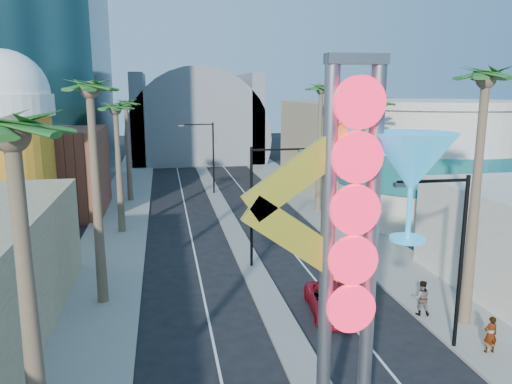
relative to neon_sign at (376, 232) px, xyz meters
name	(u,v)px	position (x,y,z in m)	size (l,w,h in m)	color
sidewalk_west	(121,217)	(-10.32, 32.04, -7.23)	(5.00, 100.00, 0.15)	gray
sidewalk_east	(320,208)	(8.68, 32.04, -7.23)	(5.00, 100.00, 0.15)	gray
median	(220,205)	(-0.82, 35.04, -7.23)	(1.60, 84.00, 0.15)	gray
brick_filler_west	(49,172)	(-16.82, 35.04, -3.31)	(10.00, 10.00, 8.00)	brown
filler_east	(339,143)	(15.18, 45.04, -2.31)	(10.00, 20.00, 10.00)	#988662
beer_mug	(8,139)	(-17.82, 27.04, 0.54)	(7.00, 7.00, 14.50)	orange
turquoise_building	(429,161)	(17.18, 27.04, -2.06)	(16.60, 16.60, 10.60)	beige
canopy	(196,134)	(-0.82, 69.04, -3.00)	(22.00, 16.00, 22.00)	slate
neon_sign	(376,232)	(0.00, 0.00, 0.00)	(6.53, 2.60, 12.55)	gray
streetlight_0	(260,195)	(-0.27, 17.04, -2.43)	(3.79, 0.25, 8.00)	black
streetlight_1	(208,151)	(-1.36, 41.04, -2.43)	(3.79, 0.25, 8.00)	black
streetlight_2	(452,247)	(5.91, 5.04, -2.47)	(3.45, 0.25, 8.00)	black
palm_0	(14,158)	(-9.82, -0.96, 2.62)	(2.40, 2.40, 11.70)	brown
palm_1	(90,104)	(-9.82, 13.04, 3.52)	(2.40, 2.40, 12.70)	brown
palm_2	(116,116)	(-9.82, 27.04, 2.17)	(2.40, 2.40, 11.20)	brown
palm_3	(126,110)	(-9.82, 39.04, 2.17)	(2.40, 2.40, 11.20)	brown
palm_5	(485,96)	(8.18, 7.04, 3.96)	(2.40, 2.40, 13.20)	brown
palm_6	(374,113)	(8.18, 19.04, 2.62)	(2.40, 2.40, 11.70)	brown
palm_7	(321,97)	(8.18, 31.04, 3.52)	(2.40, 2.40, 12.70)	brown
red_pickup	(331,302)	(2.06, 9.50, -6.65)	(2.19, 4.75, 1.32)	#B10D20
pedestrian_a	(491,334)	(7.57, 4.22, -6.31)	(0.62, 0.40, 1.69)	gray
pedestrian_b	(421,298)	(6.48, 8.26, -6.24)	(0.89, 0.70, 1.84)	gray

